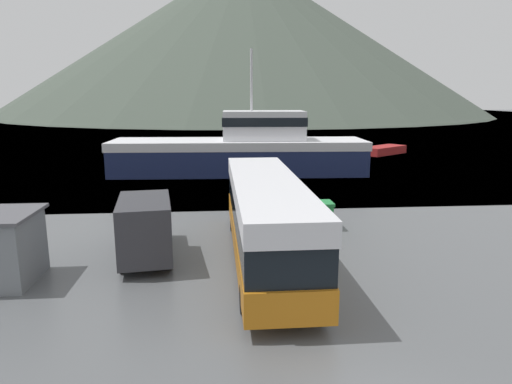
# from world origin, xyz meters

# --- Properties ---
(water_surface) EXTENTS (240.00, 240.00, 0.00)m
(water_surface) POSITION_xyz_m (0.00, 138.12, 0.00)
(water_surface) COLOR #475B6B
(water_surface) RESTS_ON ground
(hill_backdrop) EXTENTS (168.95, 168.95, 54.31)m
(hill_backdrop) POSITION_xyz_m (6.57, 165.35, 27.16)
(hill_backdrop) COLOR #424C42
(hill_backdrop) RESTS_ON ground
(tour_bus) EXTENTS (2.68, 12.77, 3.41)m
(tour_bus) POSITION_xyz_m (-1.46, 9.72, 1.91)
(tour_bus) COLOR #B26614
(tour_bus) RESTS_ON ground
(delivery_van) EXTENTS (2.69, 5.60, 2.61)m
(delivery_van) POSITION_xyz_m (-6.37, 10.47, 1.36)
(delivery_van) COLOR #2D2D33
(delivery_van) RESTS_ON ground
(fishing_boat) EXTENTS (21.90, 6.47, 10.44)m
(fishing_boat) POSITION_xyz_m (-1.22, 31.37, 2.09)
(fishing_boat) COLOR #19234C
(fishing_boat) RESTS_ON water_surface
(storage_bin) EXTENTS (1.19, 1.17, 1.39)m
(storage_bin) POSITION_xyz_m (1.78, 14.12, 0.71)
(storage_bin) COLOR green
(storage_bin) RESTS_ON ground
(small_boat) EXTENTS (6.16, 5.42, 0.90)m
(small_boat) POSITION_xyz_m (15.69, 43.20, 0.45)
(small_boat) COLOR maroon
(small_boat) RESTS_ON water_surface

